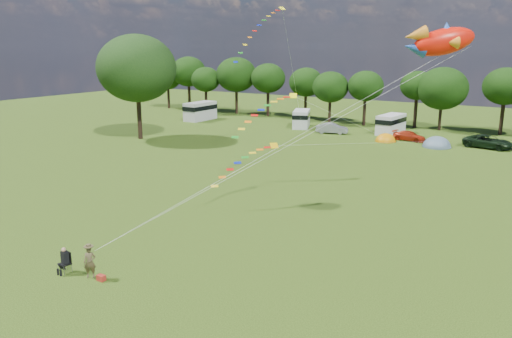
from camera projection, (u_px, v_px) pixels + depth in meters
The scene contains 18 objects.
ground_plane at pixel (178, 272), 26.67m from camera, with size 180.00×180.00×0.00m, color black.
tree_line at pixel (469, 87), 67.94m from camera, with size 102.98×10.98×10.27m.
big_tree at pixel (137, 68), 62.92m from camera, with size 10.00×10.00×13.28m.
car_b at pixel (332, 128), 68.82m from camera, with size 1.51×4.04×1.43m, color gray.
car_c at pixel (409, 136), 63.56m from camera, with size 1.70×4.04×1.21m, color #AD2A11.
car_d at pixel (488, 142), 58.92m from camera, with size 2.55×5.63×1.54m, color black.
campervan_a at pixel (200, 110), 81.24m from camera, with size 2.59×5.96×2.91m.
campervan_b at pixel (301, 118), 73.94m from camera, with size 3.96×5.65×2.55m.
campervan_c at pixel (391, 123), 68.46m from camera, with size 2.83×5.60×2.65m.
tent_orange at pixel (385, 141), 63.23m from camera, with size 2.59×2.83×2.02m.
tent_greyblue at pixel (436, 147), 59.77m from camera, with size 3.40×3.72×2.53m.
kite_flyer at pixel (90, 262), 25.86m from camera, with size 0.62×0.41×1.70m, color brown.
camp_chair at pixel (65, 257), 26.43m from camera, with size 0.68×0.68×1.44m.
kite_bag at pixel (101, 278), 25.65m from camera, with size 0.43×0.29×0.31m, color #A6291D.
fish_kite at pixel (438, 41), 25.15m from camera, with size 3.70×2.90×2.03m.
streamer_kite_a at pixel (263, 26), 52.28m from camera, with size 3.23×5.58×5.75m.
streamer_kite_b at pixel (269, 109), 44.67m from camera, with size 4.40×4.66×3.84m.
streamer_kite_c at pixel (250, 158), 37.23m from camera, with size 3.15×4.96×2.80m.
Camera 1 is at (16.44, -18.74, 11.74)m, focal length 35.00 mm.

